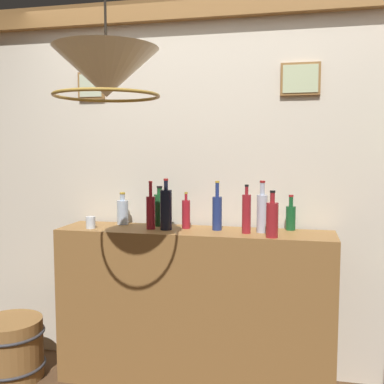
# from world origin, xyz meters

# --- Properties ---
(panelled_rear_partition) EXTENTS (3.59, 0.15, 2.54)m
(panelled_rear_partition) POSITION_xyz_m (0.00, 1.10, 1.35)
(panelled_rear_partition) COLOR beige
(panelled_rear_partition) RESTS_ON ground
(bar_shelf_unit) EXTENTS (1.77, 0.38, 1.02)m
(bar_shelf_unit) POSITION_xyz_m (0.00, 0.83, 0.51)
(bar_shelf_unit) COLOR olive
(bar_shelf_unit) RESTS_ON ground
(liquor_bottle_vermouth) EXTENTS (0.05, 0.05, 0.30)m
(liquor_bottle_vermouth) POSITION_xyz_m (0.34, 0.80, 1.15)
(liquor_bottle_vermouth) COLOR maroon
(liquor_bottle_vermouth) RESTS_ON bar_shelf_unit
(liquor_bottle_bourbon) EXTENTS (0.08, 0.08, 0.22)m
(liquor_bottle_bourbon) POSITION_xyz_m (-0.53, 0.94, 1.11)
(liquor_bottle_bourbon) COLOR #AEBFD0
(liquor_bottle_bourbon) RESTS_ON bar_shelf_unit
(liquor_bottle_brandy) EXTENTS (0.05, 0.05, 0.24)m
(liquor_bottle_brandy) POSITION_xyz_m (-0.06, 0.88, 1.12)
(liquor_bottle_brandy) COLOR maroon
(liquor_bottle_brandy) RESTS_ON bar_shelf_unit
(liquor_bottle_whiskey) EXTENTS (0.07, 0.07, 0.32)m
(liquor_bottle_whiskey) POSITION_xyz_m (0.43, 0.85, 1.15)
(liquor_bottle_whiskey) COLOR #B4BDCF
(liquor_bottle_whiskey) RESTS_ON bar_shelf_unit
(liquor_bottle_tequila) EXTENTS (0.06, 0.06, 0.31)m
(liquor_bottle_tequila) POSITION_xyz_m (-0.28, 0.81, 1.14)
(liquor_bottle_tequila) COLOR maroon
(liquor_bottle_tequila) RESTS_ON bar_shelf_unit
(liquor_bottle_gin) EXTENTS (0.07, 0.07, 0.28)m
(liquor_bottle_gin) POSITION_xyz_m (0.50, 0.70, 1.13)
(liquor_bottle_gin) COLOR maroon
(liquor_bottle_gin) RESTS_ON bar_shelf_unit
(liquor_bottle_port) EXTENTS (0.06, 0.06, 0.32)m
(liquor_bottle_port) POSITION_xyz_m (0.14, 0.87, 1.14)
(liquor_bottle_port) COLOR navy
(liquor_bottle_port) RESTS_ON bar_shelf_unit
(liquor_bottle_rum) EXTENTS (0.08, 0.08, 0.27)m
(liquor_bottle_rum) POSITION_xyz_m (-0.26, 0.94, 1.13)
(liquor_bottle_rum) COLOR #184F24
(liquor_bottle_rum) RESTS_ON bar_shelf_unit
(liquor_bottle_rye) EXTENTS (0.06, 0.06, 0.23)m
(liquor_bottle_rye) POSITION_xyz_m (0.60, 0.97, 1.11)
(liquor_bottle_rye) COLOR #175126
(liquor_bottle_rye) RESTS_ON bar_shelf_unit
(liquor_bottle_vodka) EXTENTS (0.08, 0.08, 0.33)m
(liquor_bottle_vodka) POSITION_xyz_m (-0.18, 0.81, 1.16)
(liquor_bottle_vodka) COLOR black
(liquor_bottle_vodka) RESTS_ON bar_shelf_unit
(glass_tumbler_rocks) EXTENTS (0.06, 0.06, 0.08)m
(glass_tumbler_rocks) POSITION_xyz_m (-0.67, 0.74, 1.06)
(glass_tumbler_rocks) COLOR silver
(glass_tumbler_rocks) RESTS_ON bar_shelf_unit
(pendant_lamp) EXTENTS (0.50, 0.50, 0.66)m
(pendant_lamp) POSITION_xyz_m (-0.24, 0.05, 1.89)
(pendant_lamp) COLOR #EFE5C6
(wooden_barrel) EXTENTS (0.45, 0.45, 0.40)m
(wooden_barrel) POSITION_xyz_m (-1.22, 0.62, 0.20)
(wooden_barrel) COLOR olive
(wooden_barrel) RESTS_ON ground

